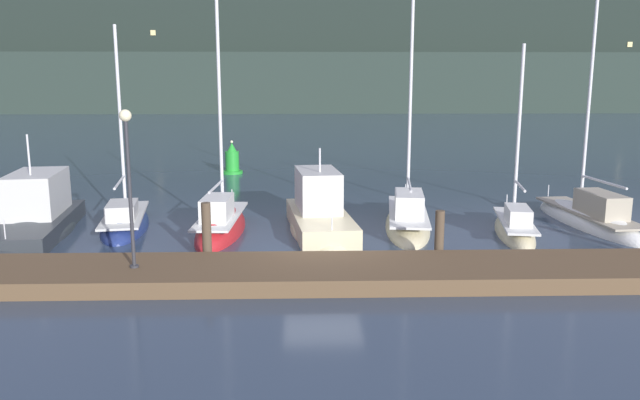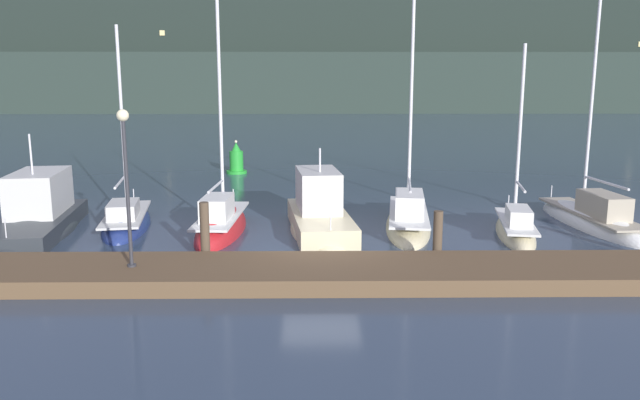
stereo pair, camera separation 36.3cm
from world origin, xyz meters
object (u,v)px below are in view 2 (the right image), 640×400
Objects in this scene: sailboat_berth_2 at (126,224)px; sailboat_berth_5 at (408,222)px; sailboat_berth_3 at (221,229)px; sailboat_berth_7 at (591,222)px; motorboat_berth_1 at (37,223)px; channel_buoy at (236,161)px; dock_lamppost at (126,164)px; sailboat_berth_6 at (515,231)px; motorboat_berth_4 at (320,220)px.

sailboat_berth_5 is (10.55, -0.34, 0.09)m from sailboat_berth_2.
sailboat_berth_5 is (6.86, 0.61, 0.06)m from sailboat_berth_3.
sailboat_berth_2 is 17.50m from sailboat_berth_7.
motorboat_berth_1 is 6.65m from sailboat_berth_3.
sailboat_berth_5 is at bearing -59.48° from channel_buoy.
sailboat_berth_6 is at bearing 22.53° from dock_lamppost.
sailboat_berth_6 is at bearing -157.26° from sailboat_berth_7.
sailboat_berth_2 is 14.28m from sailboat_berth_6.
sailboat_berth_7 reaches higher than sailboat_berth_2.
motorboat_berth_4 is 3.33m from sailboat_berth_5.
sailboat_berth_7 is at bearing 22.58° from dock_lamppost.
sailboat_berth_2 reaches higher than dock_lamppost.
sailboat_berth_6 reaches higher than motorboat_berth_1.
sailboat_berth_6 reaches higher than channel_buoy.
motorboat_berth_1 reaches higher than channel_buoy.
sailboat_berth_5 is at bearing -177.91° from sailboat_berth_7.
motorboat_berth_4 is at bearing -71.48° from channel_buoy.
motorboat_berth_4 is at bearing 47.77° from dock_lamppost.
channel_buoy is (-1.11, 14.14, 0.58)m from sailboat_berth_3.
sailboat_berth_3 is 1.33× the size of sailboat_berth_6.
sailboat_berth_3 reaches higher than sailboat_berth_6.
motorboat_berth_4 is 1.52× the size of dock_lamppost.
dock_lamppost is (2.06, -6.51, 3.16)m from sailboat_berth_2.
channel_buoy is at bearing 68.49° from motorboat_berth_1.
channel_buoy is 19.87m from dock_lamppost.
sailboat_berth_5 reaches higher than motorboat_berth_1.
sailboat_berth_7 is 17.01m from dock_lamppost.
dock_lamppost is at bearing -157.47° from sailboat_berth_6.
channel_buoy is (-14.92, 13.27, 0.56)m from sailboat_berth_7.
channel_buoy is (-4.68, 13.97, 0.32)m from motorboat_berth_4.
sailboat_berth_6 is (17.16, -0.62, -0.21)m from motorboat_berth_1.
sailboat_berth_5 reaches higher than sailboat_berth_6.
sailboat_berth_5 reaches higher than sailboat_berth_7.
sailboat_berth_7 is 2.41× the size of dock_lamppost.
sailboat_berth_7 is at bearing 22.74° from sailboat_berth_6.
dock_lamppost is (-0.52, -19.69, 2.56)m from channel_buoy.
sailboat_berth_7 is at bearing 3.89° from motorboat_berth_4.
sailboat_berth_6 reaches higher than dock_lamppost.
sailboat_berth_3 is at bearing -174.91° from sailboat_berth_5.
sailboat_berth_6 is (3.65, -1.13, -0.07)m from sailboat_berth_5.
sailboat_berth_2 is 7.53m from dock_lamppost.
channel_buoy is (-7.97, 13.53, 0.51)m from sailboat_berth_5.
sailboat_berth_2 is 1.24× the size of motorboat_berth_4.
sailboat_berth_6 is (14.20, -1.47, 0.02)m from sailboat_berth_2.
motorboat_berth_4 is (10.21, 0.07, 0.05)m from motorboat_berth_1.
sailboat_berth_5 reaches higher than dock_lamppost.
sailboat_berth_3 is at bearing -14.52° from sailboat_berth_2.
sailboat_berth_7 reaches higher than sailboat_berth_3.
sailboat_berth_3 is 6.89m from sailboat_berth_5.
sailboat_berth_3 is 13.84m from sailboat_berth_7.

